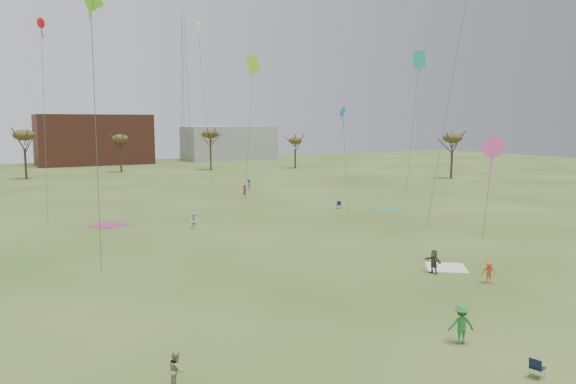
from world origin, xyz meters
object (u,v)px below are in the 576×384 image
camp_chair_center (537,372)px  radio_tower (184,89)px  flyer_near_center (461,324)px  camp_chair_right (339,206)px

camp_chair_center → radio_tower: (28.92, 131.83, 18.95)m
flyer_near_center → radio_tower: 132.39m
camp_chair_right → flyer_near_center: bearing=-71.3°
flyer_near_center → camp_chair_center: bearing=119.1°
flyer_near_center → camp_chair_center: size_ratio=2.13×
camp_chair_center → radio_tower: 136.29m
camp_chair_right → radio_tower: (11.58, 92.05, 18.95)m
flyer_near_center → camp_chair_right: size_ratio=2.13×
flyer_near_center → radio_tower: radio_tower is taller
camp_chair_center → radio_tower: bearing=-27.6°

